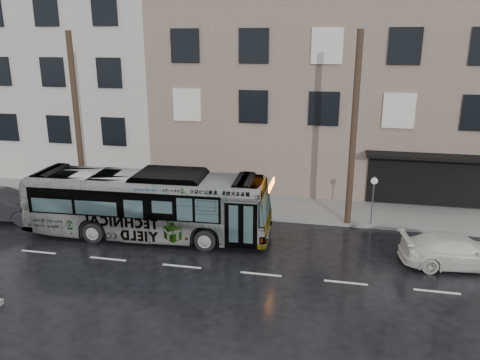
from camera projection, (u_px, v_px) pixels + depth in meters
The scene contains 10 objects.
ground at pixel (200, 241), 21.00m from camera, with size 120.00×120.00×0.00m, color black.
sidewalk at pixel (225, 204), 25.57m from camera, with size 90.00×3.60×0.15m, color gray.
building_taupe at pixel (328, 91), 30.36m from camera, with size 20.00×12.00×11.00m, color gray.
building_grey at pixel (24, 50), 35.60m from camera, with size 26.00×15.00×16.00m, color beige.
utility_pole_front at pixel (354, 131), 21.49m from camera, with size 0.30×0.30×9.00m, color #3F2F1F.
utility_pole_rear at pixel (77, 121), 24.25m from camera, with size 0.30×0.30×9.00m, color #3F2F1F.
sign_post at pixel (373, 201), 22.21m from camera, with size 0.06×0.06×2.40m, color slate.
bus at pixel (147, 204), 21.16m from camera, with size 2.61×11.14×3.10m, color #B2B2B2.
white_sedan at pixel (458, 251), 18.51m from camera, with size 1.80×4.44×1.29m, color silver.
dark_sedan at pixel (2, 205), 23.38m from camera, with size 1.58×4.54×1.50m, color black.
Camera 1 is at (5.76, -18.56, 8.61)m, focal length 35.00 mm.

